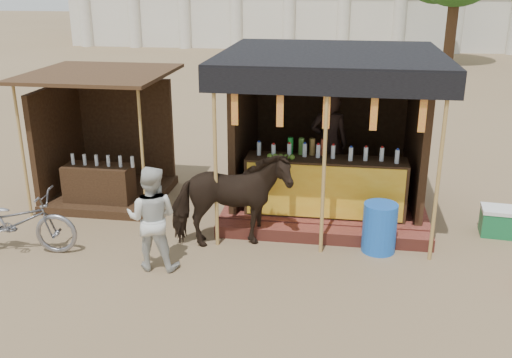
{
  "coord_description": "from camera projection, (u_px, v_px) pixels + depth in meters",
  "views": [
    {
      "loc": [
        1.22,
        -6.28,
        3.95
      ],
      "look_at": [
        0.0,
        1.6,
        1.1
      ],
      "focal_mm": 40.0,
      "sensor_mm": 36.0,
      "label": 1
    }
  ],
  "objects": [
    {
      "name": "cow",
      "position": [
        231.0,
        201.0,
        8.6
      ],
      "size": [
        1.94,
        1.33,
        1.5
      ],
      "primitive_type": "imported",
      "rotation": [
        0.0,
        0.0,
        1.89
      ],
      "color": "black",
      "rests_on": "ground"
    },
    {
      "name": "main_stall",
      "position": [
        328.0,
        152.0,
        9.99
      ],
      "size": [
        3.6,
        3.61,
        2.78
      ],
      "color": "brown",
      "rests_on": "ground"
    },
    {
      "name": "motorbike",
      "position": [
        15.0,
        222.0,
        8.51
      ],
      "size": [
        1.9,
        0.83,
        0.97
      ],
      "primitive_type": "imported",
      "rotation": [
        0.0,
        0.0,
        1.68
      ],
      "color": "gray",
      "rests_on": "ground"
    },
    {
      "name": "ground",
      "position": [
        237.0,
        300.0,
        7.35
      ],
      "size": [
        120.0,
        120.0,
        0.0
      ],
      "primitive_type": "plane",
      "color": "#846B4C",
      "rests_on": "ground"
    },
    {
      "name": "secondary_stall",
      "position": [
        101.0,
        154.0,
        10.54
      ],
      "size": [
        2.4,
        2.4,
        2.38
      ],
      "color": "#3C2715",
      "rests_on": "ground"
    },
    {
      "name": "cooler",
      "position": [
        501.0,
        222.0,
        9.14
      ],
      "size": [
        0.68,
        0.5,
        0.46
      ],
      "color": "#186C3A",
      "rests_on": "ground"
    },
    {
      "name": "bystander",
      "position": [
        152.0,
        218.0,
        7.96
      ],
      "size": [
        0.75,
        0.59,
        1.51
      ],
      "primitive_type": "imported",
      "rotation": [
        0.0,
        0.0,
        3.16
      ],
      "color": "silver",
      "rests_on": "ground"
    },
    {
      "name": "blue_barrel",
      "position": [
        379.0,
        228.0,
        8.56
      ],
      "size": [
        0.62,
        0.62,
        0.76
      ],
      "primitive_type": "cylinder",
      "rotation": [
        0.0,
        0.0,
        0.26
      ],
      "color": "blue",
      "rests_on": "ground"
    }
  ]
}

